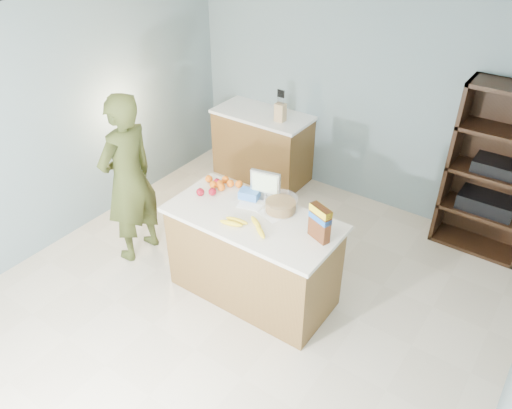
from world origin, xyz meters
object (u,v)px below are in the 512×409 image
Objects in this scene: counter_peninsula at (253,259)px; tv at (265,184)px; shelving_unit at (496,175)px; cereal_box at (320,221)px; person at (128,180)px.

tv reaches higher than counter_peninsula.
tv is at bearing 103.93° from counter_peninsula.
cereal_box is at bearing -115.07° from shelving_unit.
person is 5.83× the size of cereal_box.
tv is (1.30, 0.48, 0.17)m from person.
tv is 0.74m from cereal_box.
cereal_box is (1.99, 0.24, 0.19)m from person.
shelving_unit is 2.39m from tv.
counter_peninsula is 5.53× the size of tv.
tv is at bearing 109.63° from person.
shelving_unit is at bearing 52.89° from counter_peninsula.
person reaches higher than cereal_box.
cereal_box is (-0.93, -1.99, 0.21)m from shelving_unit.
cereal_box is at bearing -19.19° from tv.
counter_peninsula is 1.46m from person.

